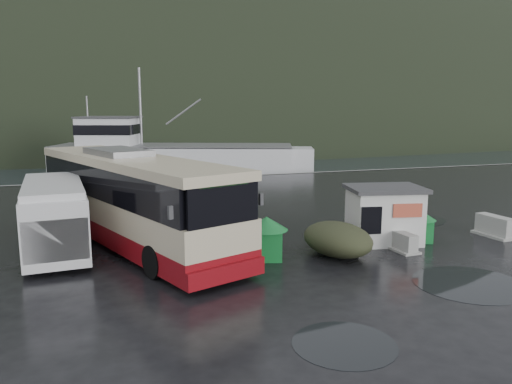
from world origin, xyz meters
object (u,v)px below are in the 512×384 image
object	(u,v)px
dome_tent	(337,255)
fishing_trawler	(174,165)
waste_bin_left	(266,259)
waste_bin_right	(418,241)
white_van	(57,251)
coach_bus	(133,243)
jersey_barrier_a	(402,251)
ticket_kiosk	(383,242)
jersey_barrier_b	(494,236)

from	to	relation	value
dome_tent	fishing_trawler	bearing A→B (deg)	92.69
waste_bin_left	dome_tent	xyz separation A→B (m)	(2.67, -0.39, 0.00)
waste_bin_right	dome_tent	bearing A→B (deg)	-169.91
white_van	dome_tent	world-z (taller)	white_van
coach_bus	jersey_barrier_a	distance (m)	10.72
dome_tent	ticket_kiosk	world-z (taller)	ticket_kiosk
ticket_kiosk	jersey_barrier_a	xyz separation A→B (m)	(0.03, -1.28, 0.00)
waste_bin_left	jersey_barrier_b	xyz separation A→B (m)	(10.36, 0.04, 0.00)
jersey_barrier_a	waste_bin_right	bearing A→B (deg)	33.61
jersey_barrier_b	fishing_trawler	size ratio (longest dim) A/B	0.07
jersey_barrier_a	fishing_trawler	xyz separation A→B (m)	(-4.09, 31.02, 0.00)
dome_tent	white_van	bearing A→B (deg)	159.74
jersey_barrier_a	fishing_trawler	world-z (taller)	fishing_trawler
coach_bus	white_van	bearing A→B (deg)	167.09
coach_bus	jersey_barrier_b	distance (m)	15.29
waste_bin_right	fishing_trawler	bearing A→B (deg)	100.46
fishing_trawler	waste_bin_left	bearing A→B (deg)	-72.46
dome_tent	jersey_barrier_b	bearing A→B (deg)	3.18
white_van	waste_bin_left	world-z (taller)	white_van
coach_bus	ticket_kiosk	world-z (taller)	coach_bus
waste_bin_left	jersey_barrier_a	world-z (taller)	waste_bin_left
waste_bin_left	jersey_barrier_a	distance (m)	5.35
white_van	jersey_barrier_b	bearing A→B (deg)	-14.86
coach_bus	waste_bin_left	size ratio (longest dim) A/B	8.54
fishing_trawler	jersey_barrier_b	bearing A→B (deg)	-53.42
jersey_barrier_a	jersey_barrier_b	xyz separation A→B (m)	(5.04, 0.66, 0.00)
jersey_barrier_b	fishing_trawler	bearing A→B (deg)	106.74
ticket_kiosk	coach_bus	bearing A→B (deg)	173.78
white_van	waste_bin_right	world-z (taller)	white_van
coach_bus	waste_bin_right	distance (m)	11.75
coach_bus	dome_tent	bearing A→B (deg)	-50.31
coach_bus	fishing_trawler	size ratio (longest dim) A/B	0.51
waste_bin_left	jersey_barrier_a	size ratio (longest dim) A/B	1.08
jersey_barrier_a	fishing_trawler	bearing A→B (deg)	97.52
coach_bus	jersey_barrier_a	bearing A→B (deg)	-44.38
waste_bin_right	jersey_barrier_b	bearing A→B (deg)	-4.85
jersey_barrier_a	coach_bus	bearing A→B (deg)	156.19
jersey_barrier_b	fishing_trawler	distance (m)	31.70
white_van	jersey_barrier_a	size ratio (longest dim) A/B	4.48
waste_bin_right	dome_tent	world-z (taller)	waste_bin_right
white_van	coach_bus	bearing A→B (deg)	3.27
waste_bin_right	ticket_kiosk	size ratio (longest dim) A/B	0.44
dome_tent	fishing_trawler	world-z (taller)	fishing_trawler
waste_bin_right	jersey_barrier_a	distance (m)	1.75
waste_bin_left	ticket_kiosk	xyz separation A→B (m)	(5.29, 0.65, 0.00)
white_van	waste_bin_right	distance (m)	14.45
waste_bin_left	waste_bin_right	distance (m)	6.78
waste_bin_right	jersey_barrier_b	xyz separation A→B (m)	(3.58, -0.30, 0.00)
waste_bin_left	ticket_kiosk	distance (m)	5.33
jersey_barrier_a	waste_bin_left	bearing A→B (deg)	173.27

